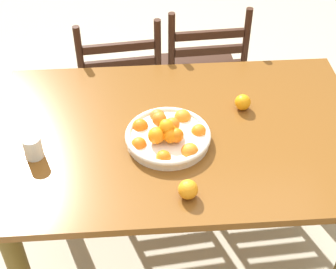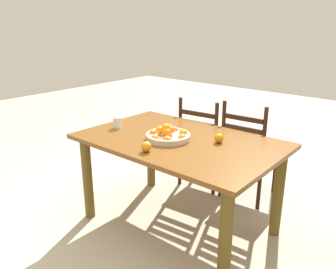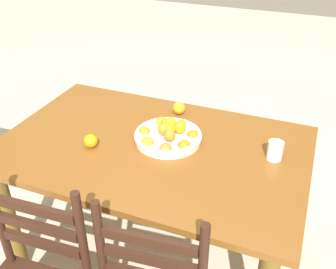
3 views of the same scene
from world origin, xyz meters
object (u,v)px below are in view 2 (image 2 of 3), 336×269
drinking_glass (117,122)px  orange_loose_1 (146,147)px  dining_table (179,154)px  chair_by_cabinet (204,145)px  chair_near_window (248,152)px  fruit_bowl (168,135)px  orange_loose_0 (219,138)px

drinking_glass → orange_loose_1: bearing=-23.4°
dining_table → chair_by_cabinet: 0.85m
dining_table → chair_by_cabinet: size_ratio=1.66×
chair_near_window → fruit_bowl: chair_near_window is taller
chair_by_cabinet → fruit_bowl: 0.94m
dining_table → orange_loose_0: 0.35m
chair_by_cabinet → orange_loose_0: chair_by_cabinet is taller
orange_loose_0 → dining_table: bearing=-155.1°
fruit_bowl → orange_loose_0: size_ratio=5.00×
fruit_bowl → drinking_glass: fruit_bowl is taller
fruit_bowl → dining_table: bearing=45.7°
chair_near_window → drinking_glass: (-0.79, -0.92, 0.35)m
chair_near_window → fruit_bowl: 0.98m
chair_near_window → fruit_bowl: size_ratio=2.76×
orange_loose_0 → chair_near_window: bearing=97.0°
chair_by_cabinet → dining_table: bearing=104.2°
chair_by_cabinet → drinking_glass: chair_by_cabinet is taller
chair_near_window → orange_loose_0: size_ratio=13.81×
orange_loose_0 → orange_loose_1: orange_loose_1 is taller
fruit_bowl → drinking_glass: 0.54m
dining_table → fruit_bowl: 0.19m
drinking_glass → fruit_bowl: bearing=4.8°
chair_near_window → orange_loose_0: (0.08, -0.68, 0.34)m
chair_near_window → drinking_glass: 1.27m
orange_loose_0 → orange_loose_1: 0.57m
fruit_bowl → orange_loose_0: bearing=29.5°
chair_by_cabinet → drinking_glass: (-0.32, -0.88, 0.37)m
fruit_bowl → orange_loose_0: 0.39m
dining_table → orange_loose_0: orange_loose_0 is taller
drinking_glass → chair_by_cabinet: bearing=70.1°
fruit_bowl → orange_loose_1: (0.05, -0.30, 0.00)m
chair_by_cabinet → orange_loose_1: (0.27, -1.14, 0.36)m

